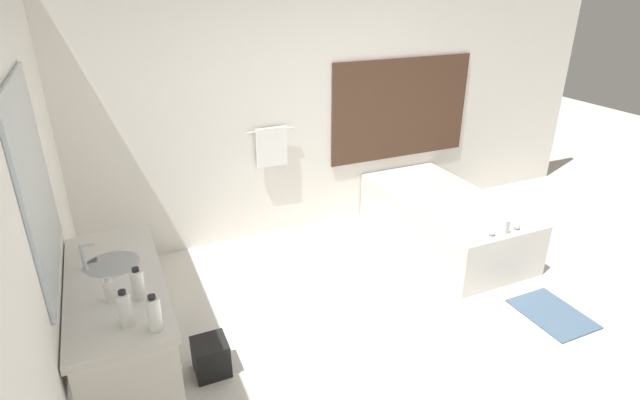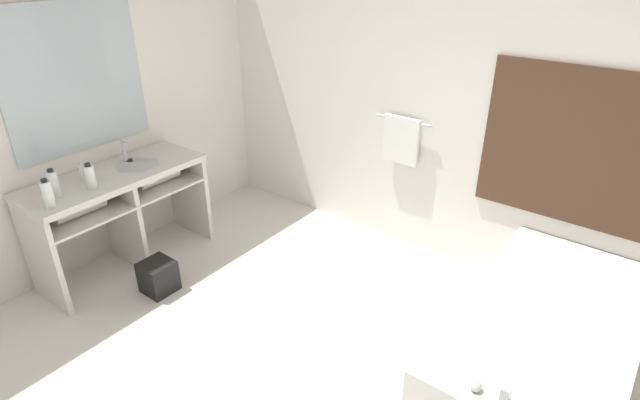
{
  "view_description": "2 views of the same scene",
  "coord_description": "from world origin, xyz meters",
  "px_view_note": "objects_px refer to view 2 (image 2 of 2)",
  "views": [
    {
      "loc": [
        -1.81,
        -2.4,
        2.55
      ],
      "look_at": [
        -0.27,
        1.03,
        0.85
      ],
      "focal_mm": 28.0,
      "sensor_mm": 36.0,
      "label": 1
    },
    {
      "loc": [
        1.54,
        -1.38,
        2.44
      ],
      "look_at": [
        -0.39,
        1.15,
        0.8
      ],
      "focal_mm": 28.0,
      "sensor_mm": 36.0,
      "label": 2
    }
  ],
  "objects_px": {
    "water_bottle_2": "(90,177)",
    "water_bottle_3": "(54,184)",
    "bathtub": "(543,343)",
    "waste_bin": "(158,277)",
    "soap_dispenser": "(84,173)",
    "water_bottle_1": "(48,194)"
  },
  "relations": [
    {
      "from": "water_bottle_3",
      "to": "soap_dispenser",
      "type": "height_order",
      "value": "water_bottle_3"
    },
    {
      "from": "soap_dispenser",
      "to": "waste_bin",
      "type": "height_order",
      "value": "soap_dispenser"
    },
    {
      "from": "water_bottle_3",
      "to": "bathtub",
      "type": "bearing_deg",
      "value": 22.34
    },
    {
      "from": "water_bottle_1",
      "to": "water_bottle_2",
      "type": "distance_m",
      "value": 0.34
    },
    {
      "from": "bathtub",
      "to": "soap_dispenser",
      "type": "height_order",
      "value": "soap_dispenser"
    },
    {
      "from": "bathtub",
      "to": "waste_bin",
      "type": "height_order",
      "value": "bathtub"
    },
    {
      "from": "water_bottle_2",
      "to": "waste_bin",
      "type": "bearing_deg",
      "value": 22.89
    },
    {
      "from": "water_bottle_2",
      "to": "water_bottle_3",
      "type": "height_order",
      "value": "water_bottle_3"
    },
    {
      "from": "soap_dispenser",
      "to": "waste_bin",
      "type": "relative_size",
      "value": 0.64
    },
    {
      "from": "soap_dispenser",
      "to": "water_bottle_1",
      "type": "bearing_deg",
      "value": -60.9
    },
    {
      "from": "waste_bin",
      "to": "water_bottle_2",
      "type": "bearing_deg",
      "value": -157.11
    },
    {
      "from": "waste_bin",
      "to": "bathtub",
      "type": "bearing_deg",
      "value": 18.67
    },
    {
      "from": "soap_dispenser",
      "to": "bathtub",
      "type": "bearing_deg",
      "value": 17.8
    },
    {
      "from": "bathtub",
      "to": "waste_bin",
      "type": "distance_m",
      "value": 2.77
    },
    {
      "from": "water_bottle_1",
      "to": "water_bottle_2",
      "type": "bearing_deg",
      "value": 98.37
    },
    {
      "from": "water_bottle_1",
      "to": "soap_dispenser",
      "type": "xyz_separation_m",
      "value": [
        -0.2,
        0.37,
        -0.03
      ]
    },
    {
      "from": "water_bottle_3",
      "to": "soap_dispenser",
      "type": "distance_m",
      "value": 0.27
    },
    {
      "from": "water_bottle_2",
      "to": "water_bottle_3",
      "type": "relative_size",
      "value": 0.94
    },
    {
      "from": "bathtub",
      "to": "waste_bin",
      "type": "xyz_separation_m",
      "value": [
        -2.62,
        -0.89,
        -0.15
      ]
    },
    {
      "from": "bathtub",
      "to": "water_bottle_3",
      "type": "xyz_separation_m",
      "value": [
        -3.09,
        -1.27,
        0.66
      ]
    },
    {
      "from": "water_bottle_1",
      "to": "soap_dispenser",
      "type": "distance_m",
      "value": 0.42
    },
    {
      "from": "water_bottle_1",
      "to": "soap_dispenser",
      "type": "relative_size",
      "value": 1.3
    }
  ]
}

